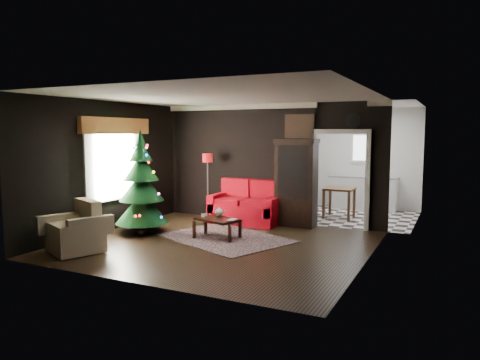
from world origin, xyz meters
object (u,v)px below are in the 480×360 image
at_px(christmas_tree, 141,184).
at_px(curio_cabinet, 296,185).
at_px(floor_lamp, 208,186).
at_px(teapot, 219,212).
at_px(armchair, 75,227).
at_px(loveseat, 246,202).
at_px(wall_clock, 353,121).
at_px(kitchen_table, 339,203).
at_px(coffee_table, 217,228).

bearing_deg(christmas_tree, curio_cabinet, 38.01).
xyz_separation_m(floor_lamp, teapot, (1.12, -1.48, -0.33)).
bearing_deg(curio_cabinet, armchair, -125.24).
bearing_deg(loveseat, christmas_tree, -129.36).
relative_size(teapot, wall_clock, 0.60).
relative_size(armchair, wall_clock, 2.76).
relative_size(floor_lamp, kitchen_table, 2.10).
relative_size(curio_cabinet, floor_lamp, 1.21).
xyz_separation_m(wall_clock, kitchen_table, (-0.55, 1.25, -2.00)).
xyz_separation_m(loveseat, coffee_table, (0.13, -1.65, -0.29)).
bearing_deg(floor_lamp, loveseat, -1.69).
height_order(coffee_table, wall_clock, wall_clock).
height_order(armchair, coffee_table, armchair).
height_order(curio_cabinet, christmas_tree, christmas_tree).
distance_m(loveseat, teapot, 1.45).
height_order(curio_cabinet, armchair, curio_cabinet).
xyz_separation_m(curio_cabinet, kitchen_table, (0.65, 1.43, -0.57)).
xyz_separation_m(coffee_table, kitchen_table, (1.67, 3.30, 0.17)).
xyz_separation_m(floor_lamp, kitchen_table, (2.85, 1.62, -0.45)).
bearing_deg(kitchen_table, loveseat, -137.49).
bearing_deg(wall_clock, kitchen_table, 113.75).
relative_size(loveseat, armchair, 1.93).
height_order(loveseat, floor_lamp, floor_lamp).
bearing_deg(loveseat, teapot, -87.47).
relative_size(loveseat, kitchen_table, 2.27).
relative_size(curio_cabinet, wall_clock, 5.94).
bearing_deg(wall_clock, christmas_tree, -149.57).
bearing_deg(armchair, curio_cabinet, 78.05).
xyz_separation_m(floor_lamp, coffee_table, (1.19, -1.69, -0.62)).
xyz_separation_m(coffee_table, wall_clock, (2.22, 2.05, 2.17)).
bearing_deg(teapot, curio_cabinet, 56.88).
bearing_deg(teapot, wall_clock, 38.90).
distance_m(curio_cabinet, floor_lamp, 2.22).
bearing_deg(armchair, floor_lamp, 104.78).
distance_m(loveseat, coffee_table, 1.69).
bearing_deg(christmas_tree, floor_lamp, 75.50).
height_order(floor_lamp, coffee_table, floor_lamp).
distance_m(loveseat, wall_clock, 3.04).
distance_m(floor_lamp, christmas_tree, 2.00).
xyz_separation_m(curio_cabinet, floor_lamp, (-2.20, -0.19, -0.12)).
bearing_deg(armchair, loveseat, 89.69).
relative_size(floor_lamp, coffee_table, 1.80).
height_order(loveseat, kitchen_table, loveseat).
bearing_deg(floor_lamp, kitchen_table, 29.56).
distance_m(curio_cabinet, wall_clock, 1.88).
bearing_deg(wall_clock, teapot, -141.10).
bearing_deg(kitchen_table, armchair, -122.58).
bearing_deg(floor_lamp, coffee_table, -54.81).
distance_m(floor_lamp, wall_clock, 3.76).
height_order(christmas_tree, coffee_table, christmas_tree).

